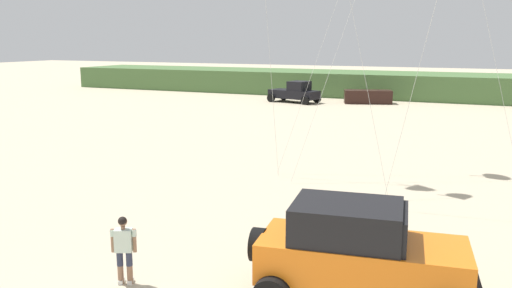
# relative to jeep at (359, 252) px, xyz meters

# --- Properties ---
(dune_ridge) EXTENTS (90.00, 8.13, 2.40)m
(dune_ridge) POSITION_rel_jeep_xyz_m (1.42, 44.36, -0.00)
(dune_ridge) COLOR #4C703D
(dune_ridge) RESTS_ON ground_plane
(jeep) EXTENTS (4.98, 2.93, 2.26)m
(jeep) POSITION_rel_jeep_xyz_m (0.00, 0.00, 0.00)
(jeep) COLOR orange
(jeep) RESTS_ON ground_plane
(person_watching) EXTENTS (0.58, 0.42, 1.67)m
(person_watching) POSITION_rel_jeep_xyz_m (-5.25, -1.27, -0.26)
(person_watching) COLOR #8C664C
(person_watching) RESTS_ON ground_plane
(distant_pickup) EXTENTS (4.91, 3.32, 1.98)m
(distant_pickup) POSITION_rel_jeep_xyz_m (-14.03, 35.42, -0.26)
(distant_pickup) COLOR black
(distant_pickup) RESTS_ON ground_plane
(distant_sedan) EXTENTS (4.52, 2.92, 1.20)m
(distant_sedan) POSITION_rel_jeep_xyz_m (-7.75, 37.44, -0.60)
(distant_sedan) COLOR black
(distant_sedan) RESTS_ON ground_plane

